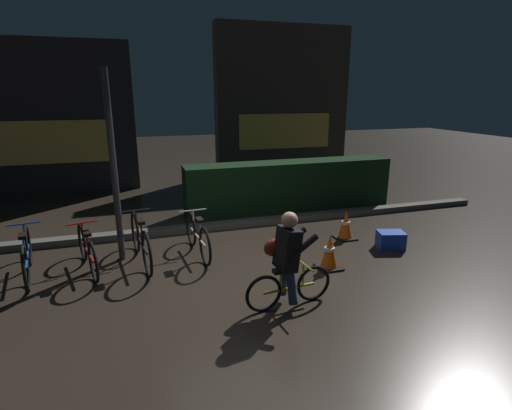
% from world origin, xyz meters
% --- Properties ---
extents(ground_plane, '(40.00, 40.00, 0.00)m').
position_xyz_m(ground_plane, '(0.00, 0.00, 0.00)').
color(ground_plane, '#2D261E').
extents(sidewalk_curb, '(12.00, 0.24, 0.12)m').
position_xyz_m(sidewalk_curb, '(0.00, 2.20, 0.06)').
color(sidewalk_curb, '#56544F').
rests_on(sidewalk_curb, ground).
extents(hedge_row, '(4.80, 0.70, 1.10)m').
position_xyz_m(hedge_row, '(1.80, 3.10, 0.55)').
color(hedge_row, black).
rests_on(hedge_row, ground).
extents(storefront_left, '(4.17, 0.54, 3.91)m').
position_xyz_m(storefront_left, '(-3.52, 6.50, 1.94)').
color(storefront_left, '#262328').
rests_on(storefront_left, ground).
extents(storefront_right, '(4.40, 0.54, 4.63)m').
position_xyz_m(storefront_right, '(3.19, 7.20, 2.30)').
color(storefront_right, '#383330').
rests_on(storefront_right, ground).
extents(street_post, '(0.10, 0.10, 2.96)m').
position_xyz_m(street_post, '(-1.88, 1.20, 1.48)').
color(street_post, '#2D2D33').
rests_on(street_post, ground).
extents(parked_bike_leftmost, '(0.46, 1.60, 0.75)m').
position_xyz_m(parked_bike_leftmost, '(-3.18, 0.95, 0.34)').
color(parked_bike_leftmost, black).
rests_on(parked_bike_leftmost, ground).
extents(parked_bike_left_mid, '(0.50, 1.48, 0.70)m').
position_xyz_m(parked_bike_left_mid, '(-2.36, 0.91, 0.32)').
color(parked_bike_left_mid, black).
rests_on(parked_bike_left_mid, ground).
extents(parked_bike_center_left, '(0.46, 1.73, 0.80)m').
position_xyz_m(parked_bike_center_left, '(-1.58, 0.96, 0.36)').
color(parked_bike_center_left, black).
rests_on(parked_bike_center_left, ground).
extents(parked_bike_center_right, '(0.46, 1.54, 0.71)m').
position_xyz_m(parked_bike_center_right, '(-0.68, 1.02, 0.32)').
color(parked_bike_center_right, black).
rests_on(parked_bike_center_right, ground).
extents(traffic_cone_near, '(0.36, 0.36, 0.54)m').
position_xyz_m(traffic_cone_near, '(1.16, -0.10, 0.26)').
color(traffic_cone_near, black).
rests_on(traffic_cone_near, ground).
extents(traffic_cone_far, '(0.36, 0.36, 0.53)m').
position_xyz_m(traffic_cone_far, '(2.04, 0.96, 0.25)').
color(traffic_cone_far, black).
rests_on(traffic_cone_far, ground).
extents(blue_crate, '(0.51, 0.43, 0.30)m').
position_xyz_m(blue_crate, '(2.55, 0.30, 0.15)').
color(blue_crate, '#193DB7').
rests_on(blue_crate, ground).
extents(cyclist, '(1.19, 0.50, 1.25)m').
position_xyz_m(cyclist, '(0.12, -0.94, 0.63)').
color(cyclist, black).
rests_on(cyclist, ground).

